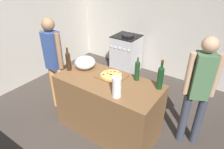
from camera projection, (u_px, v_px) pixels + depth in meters
The scene contains 14 objects.
ground_plane at pixel (121, 101), 3.75m from camera, with size 4.71×3.49×0.02m, color #3F3833.
kitchen_wall_rear at pixel (160, 17), 4.18m from camera, with size 4.71×0.10×2.60m, color #BCB7AD.
kitchen_wall_left at pixel (39, 17), 4.15m from camera, with size 0.10×3.49×2.60m, color #BCB7AD.
counter at pixel (108, 106), 2.88m from camera, with size 1.48×0.71×0.89m, color brown.
cutting_board at pixel (111, 76), 2.75m from camera, with size 0.40×0.32×0.02m, color brown.
pizza at pixel (111, 75), 2.74m from camera, with size 0.31×0.31×0.03m.
mixing_bowl at pixel (85, 63), 2.94m from camera, with size 0.32×0.32×0.19m.
paper_towel_roll at pixel (117, 87), 2.28m from camera, with size 0.11×0.11×0.27m.
wine_bottle_green at pixel (68, 60), 2.86m from camera, with size 0.07×0.07×0.37m.
wine_bottle_clear at pixel (137, 70), 2.61m from camera, with size 0.07×0.07×0.35m.
wine_bottle_dark at pixel (160, 77), 2.41m from camera, with size 0.08×0.08×0.40m.
stove at pixel (126, 54), 4.59m from camera, with size 0.58×0.58×0.92m.
person_in_stripes at pixel (54, 61), 3.13m from camera, with size 0.38×0.21×1.62m.
person_in_red at pixel (199, 88), 2.45m from camera, with size 0.36×0.27×1.59m.
Camera 1 is at (1.58, -1.13, 2.26)m, focal length 31.16 mm.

